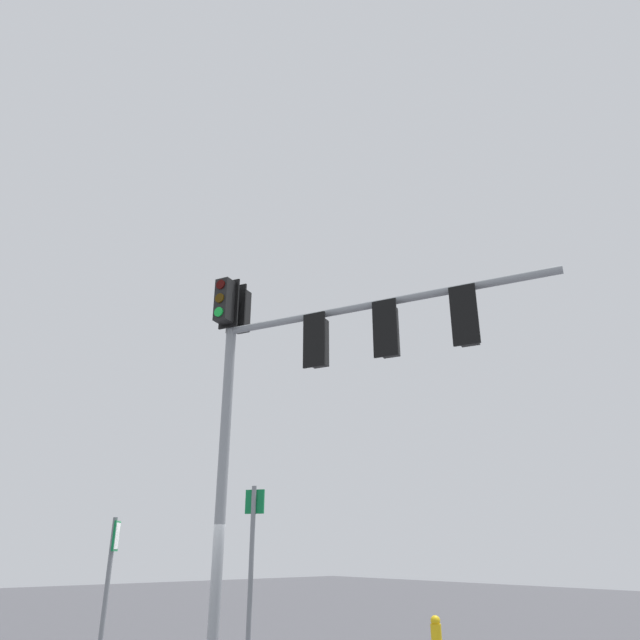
% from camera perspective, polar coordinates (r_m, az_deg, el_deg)
% --- Properties ---
extents(signal_mast_assembly, '(6.12, 3.07, 7.28)m').
position_cam_1_polar(signal_mast_assembly, '(10.82, -2.17, -4.25)').
color(signal_mast_assembly, gray).
rests_on(signal_mast_assembly, ground).
extents(route_sign_primary, '(0.27, 0.18, 2.97)m').
position_cam_1_polar(route_sign_primary, '(9.09, -6.80, -23.61)').
color(route_sign_primary, slate).
rests_on(route_sign_primary, ground).
extents(fire_hydrant, '(0.23, 0.30, 0.81)m').
position_cam_1_polar(fire_hydrant, '(13.75, 11.39, -28.27)').
color(fire_hydrant, yellow).
rests_on(fire_hydrant, ground).
extents(route_sign_secondary, '(0.26, 0.20, 2.54)m').
position_cam_1_polar(route_sign_secondary, '(9.86, -20.16, -23.56)').
color(route_sign_secondary, slate).
rests_on(route_sign_secondary, ground).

